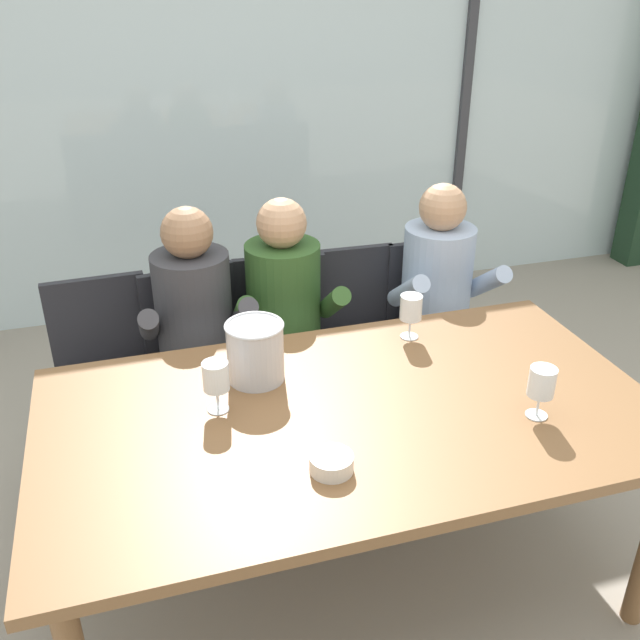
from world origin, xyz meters
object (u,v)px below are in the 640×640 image
wine_glass_center_pour (542,383)px  chair_near_curtain (106,366)px  ice_bucket_primary (255,351)px  chair_left_of_center (199,354)px  tasting_bowl (331,463)px  person_olive_shirt (287,319)px  wine_glass_near_bucket (411,309)px  chair_near_window_right (434,320)px  chair_right_of_center (355,328)px  chair_center (284,340)px  person_pale_blue_shirt (442,298)px  dining_table (351,427)px  wine_glass_by_left_taster (216,377)px  person_charcoal_jacket (197,332)px

wine_glass_center_pour → chair_near_curtain: bearing=138.9°
chair_near_curtain → ice_bucket_primary: 0.93m
chair_left_of_center → wine_glass_center_pour: size_ratio=4.98×
chair_left_of_center → tasting_bowl: 1.26m
person_olive_shirt → wine_glass_near_bucket: size_ratio=6.82×
chair_near_window_right → wine_glass_near_bucket: size_ratio=4.98×
chair_right_of_center → wine_glass_near_bucket: (0.01, -0.57, 0.37)m
chair_center → wine_glass_center_pour: wine_glass_center_pour is taller
person_olive_shirt → person_pale_blue_shirt: size_ratio=1.00×
dining_table → chair_right_of_center: (0.36, 0.97, -0.18)m
ice_bucket_primary → chair_left_of_center: bearing=100.7°
dining_table → ice_bucket_primary: size_ratio=9.34×
chair_near_window_right → wine_glass_by_left_taster: 1.47m
chair_left_of_center → chair_center: (0.39, 0.02, 0.00)m
chair_near_curtain → tasting_bowl: 1.40m
chair_near_curtain → person_charcoal_jacket: 0.44m
tasting_bowl → wine_glass_by_left_taster: bearing=123.4°
chair_near_curtain → chair_near_window_right: same height
person_charcoal_jacket → wine_glass_by_left_taster: 0.73m
chair_near_curtain → person_charcoal_jacket: person_charcoal_jacket is taller
chair_right_of_center → chair_near_window_right: 0.40m
person_olive_shirt → person_pale_blue_shirt: same height
chair_right_of_center → chair_near_curtain: bearing=-177.5°
chair_right_of_center → wine_glass_by_left_taster: size_ratio=4.98×
dining_table → chair_center: chair_center is taller
chair_near_curtain → chair_center: 0.79m
dining_table → person_olive_shirt: bearing=90.2°
chair_near_curtain → wine_glass_near_bucket: size_ratio=4.98×
dining_table → person_olive_shirt: person_olive_shirt is taller
ice_bucket_primary → wine_glass_center_pour: (0.80, -0.47, 0.01)m
wine_glass_near_bucket → wine_glass_center_pour: same height
tasting_bowl → wine_glass_near_bucket: bearing=51.8°
chair_right_of_center → person_pale_blue_shirt: size_ratio=0.73×
chair_right_of_center → wine_glass_near_bucket: size_ratio=4.98×
chair_right_of_center → chair_near_window_right: same height
person_pale_blue_shirt → tasting_bowl: size_ratio=9.45×
person_pale_blue_shirt → person_olive_shirt: bearing=-178.2°
chair_center → person_olive_shirt: 0.22m
chair_near_curtain → chair_center: bearing=-2.0°
chair_center → chair_near_window_right: same height
dining_table → tasting_bowl: (-0.15, -0.27, 0.10)m
person_olive_shirt → person_pale_blue_shirt: (0.73, -0.00, 0.00)m
dining_table → chair_near_window_right: 1.22m
wine_glass_near_bucket → chair_left_of_center: bearing=144.0°
tasting_bowl → wine_glass_near_bucket: (0.52, 0.67, 0.09)m
chair_near_window_right → wine_glass_center_pour: size_ratio=4.98×
chair_near_curtain → wine_glass_near_bucket: 1.33m
person_charcoal_jacket → tasting_bowl: bearing=-76.7°
person_pale_blue_shirt → wine_glass_center_pour: 1.06m
chair_near_curtain → person_olive_shirt: person_olive_shirt is taller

